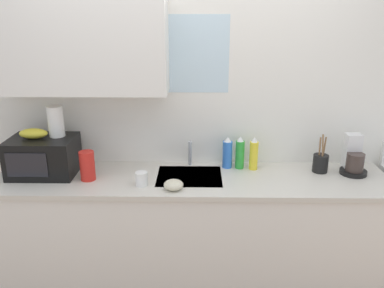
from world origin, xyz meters
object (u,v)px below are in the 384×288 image
Objects in this scene: microwave at (43,156)px; coffee_maker at (353,159)px; dish_soap_bottle_yellow at (254,154)px; utensil_crock at (320,163)px; banana_bunch at (33,133)px; cereal_canister at (87,166)px; mug_white at (142,179)px; small_bowl at (174,185)px; paper_towel_roll at (56,121)px; dish_soap_bottle_blue at (227,153)px; dish_soap_bottle_green at (240,153)px.

microwave is 1.64× the size of coffee_maker.
dish_soap_bottle_yellow is (-0.71, 0.05, 0.01)m from coffee_maker.
microwave reaches higher than dish_soap_bottle_yellow.
microwave is at bearing -177.96° from utensil_crock.
banana_bunch reaches higher than dish_soap_bottle_yellow.
banana_bunch is 0.45m from cereal_canister.
mug_white reaches higher than small_bowl.
paper_towel_roll is 0.96m from small_bowl.
dish_soap_bottle_blue is at bearing 13.83° from cereal_canister.
cereal_canister is (-0.99, -0.24, -0.01)m from dish_soap_bottle_blue.
microwave reaches higher than cereal_canister.
small_bowl is at bearing -13.87° from cereal_canister.
paper_towel_roll reaches higher than utensil_crock.
banana_bunch is 2.29m from coffee_maker.
utensil_crock reaches higher than microwave.
dish_soap_bottle_yellow reaches higher than dish_soap_bottle_blue.
banana_bunch is at bearing 165.62° from cereal_canister.
small_bowl is (0.85, -0.30, -0.35)m from paper_towel_roll.
paper_towel_roll is at bearing 27.17° from microwave.
coffee_maker is 1.35× the size of cereal_canister.
paper_towel_roll is at bearing 159.06° from mug_white.
dish_soap_bottle_blue is at bearing 6.21° from microwave.
utensil_crock reaches higher than mug_white.
utensil_crock is at bearing 2.04° from microwave.
cereal_canister is (-1.89, -0.16, -0.00)m from coffee_maker.
dish_soap_bottle_yellow is 0.68m from small_bowl.
utensil_crock is at bearing 0.59° from paper_towel_roll.
banana_bunch is 1.06m from small_bowl.
coffee_maker is (2.23, 0.06, -0.03)m from microwave.
banana_bunch reaches higher than small_bowl.
paper_towel_roll is 0.40m from cereal_canister.
utensil_crock is (0.58, -0.06, -0.05)m from dish_soap_bottle_green.
mug_white is at bearing -170.63° from coffee_maker.
paper_towel_roll reaches higher than microwave.
coffee_maker is 2.95× the size of mug_white.
paper_towel_roll is 1.35m from dish_soap_bottle_green.
dish_soap_bottle_blue is 0.97× the size of dish_soap_bottle_green.
dish_soap_bottle_green is at bearing 168.33° from dish_soap_bottle_yellow.
utensil_crock reaches higher than coffee_maker.
small_bowl is at bearing -134.04° from dish_soap_bottle_blue.
microwave is 1.43m from dish_soap_bottle_green.
small_bowl is (-0.38, -0.39, -0.08)m from dish_soap_bottle_blue.
coffee_maker is 1.14× the size of dish_soap_bottle_green.
dish_soap_bottle_green is at bearing 174.70° from coffee_maker.
banana_bunch reaches higher than utensil_crock.
dish_soap_bottle_green is at bearing 173.74° from utensil_crock.
dish_soap_bottle_green is 1.89× the size of small_bowl.
dish_soap_bottle_yellow is 1.20m from cereal_canister.
banana_bunch is 2.11× the size of mug_white.
banana_bunch is 0.84m from mug_white.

